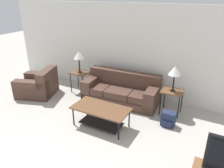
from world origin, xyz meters
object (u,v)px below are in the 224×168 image
Objects in this scene: side_table_left at (80,74)px; backpack at (168,119)px; coffee_table at (101,113)px; armchair at (38,86)px; side_table_right at (172,94)px; table_lamp_right at (175,71)px; table_lamp_left at (79,56)px; couch at (121,91)px.

side_table_left is 1.81× the size of backpack.
side_table_left is at bearing 168.69° from backpack.
side_table_left reaches higher than coffee_table.
armchair is 2.00× the size of side_table_right.
table_lamp_right reaches higher than coffee_table.
table_lamp_left is at bearing 180.00° from side_table_right.
table_lamp_right is at bearing 0.00° from table_lamp_left.
side_table_left is at bearing 180.00° from side_table_right.
couch is 3.39× the size of side_table_left.
side_table_right reaches higher than backpack.
table_lamp_right is 1.13m from backpack.
armchair is 2.00× the size of side_table_left.
table_lamp_left is 2.79m from table_lamp_right.
coffee_table is at bearing -133.38° from side_table_right.
couch is 1.63m from table_lamp_left.
armchair is at bearing -141.21° from side_table_left.
couch is 1.61m from backpack.
table_lamp_right is (-0.00, 0.00, 0.58)m from side_table_right.
side_table_right is 0.58m from table_lamp_right.
table_lamp_right is at bearing 104.04° from side_table_right.
couch reaches higher than side_table_left.
side_table_right is at bearing -75.96° from table_lamp_right.
side_table_right is at bearing 11.76° from armchair.
backpack is (0.10, -0.58, -0.39)m from side_table_right.
table_lamp_left is at bearing 38.79° from armchair.
armchair is at bearing -168.24° from side_table_right.
couch is at bearing 18.39° from armchair.
coffee_table is 2.02× the size of table_lamp_left.
coffee_table is 2.05× the size of side_table_right.
couch is at bearing 0.13° from side_table_left.
couch is at bearing 0.13° from table_lamp_left.
side_table_left is 2.85m from table_lamp_right.
side_table_left is 2.79m from side_table_right.
coffee_table reaches higher than backpack.
armchair is 1.28m from side_table_left.
coffee_table is at bearing -40.77° from table_lamp_left.
table_lamp_right is (2.79, 0.00, 0.58)m from side_table_left.
couch is at bearing 96.26° from coffee_table.
coffee_table is at bearing -133.38° from table_lamp_right.
couch reaches higher than armchair.
armchair is at bearing 167.84° from coffee_table.
table_lamp_right reaches higher than armchair.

